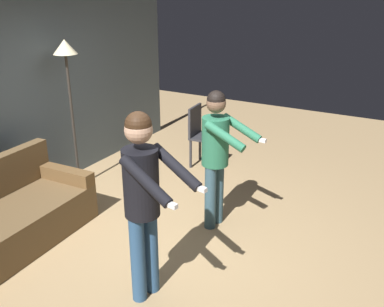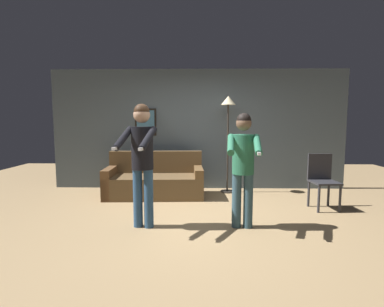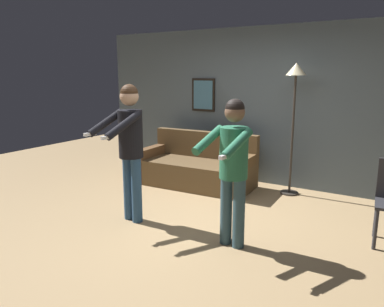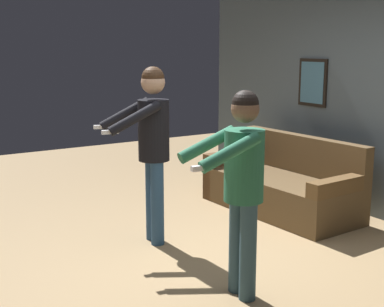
% 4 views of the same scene
% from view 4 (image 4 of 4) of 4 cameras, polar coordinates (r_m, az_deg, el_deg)
% --- Properties ---
extents(ground_plane, '(12.00, 12.00, 0.00)m').
position_cam_4_polar(ground_plane, '(4.91, 2.73, -11.56)').
color(ground_plane, tan).
extents(couch, '(1.94, 0.94, 0.87)m').
position_cam_4_polar(couch, '(6.38, 9.64, -3.61)').
color(couch, brown).
rests_on(couch, ground_plane).
extents(person_standing_left, '(0.51, 0.71, 1.73)m').
position_cam_4_polar(person_standing_left, '(5.13, -4.30, 1.67)').
color(person_standing_left, '#2C4F76').
rests_on(person_standing_left, ground_plane).
extents(person_standing_right, '(0.48, 0.69, 1.60)m').
position_cam_4_polar(person_standing_right, '(4.01, 5.33, -2.44)').
color(person_standing_right, '#345361').
rests_on(person_standing_right, ground_plane).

